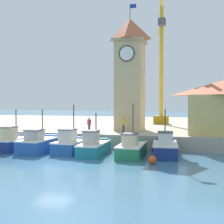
{
  "coord_description": "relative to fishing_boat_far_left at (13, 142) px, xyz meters",
  "views": [
    {
      "loc": [
        10.09,
        -19.81,
        4.43
      ],
      "look_at": [
        1.08,
        10.9,
        3.5
      ],
      "focal_mm": 50.0,
      "sensor_mm": 36.0,
      "label": 1
    }
  ],
  "objects": [
    {
      "name": "dock_worker_along_quay",
      "position": [
        6.07,
        4.34,
        1.44
      ],
      "size": [
        0.34,
        0.22,
        1.62
      ],
      "color": "#33333D",
      "rests_on": "quay_wharf"
    },
    {
      "name": "fishing_boat_left_inner",
      "position": [
        5.95,
        0.05,
        -0.03
      ],
      "size": [
        2.23,
        4.37,
        4.29
      ],
      "color": "#2356A8",
      "rests_on": "ground"
    },
    {
      "name": "fishing_boat_center",
      "position": [
        11.55,
        -0.33,
        -0.07
      ],
      "size": [
        2.22,
        5.03,
        4.39
      ],
      "color": "#237A4C",
      "rests_on": "ground"
    },
    {
      "name": "fishing_boat_far_left",
      "position": [
        0.0,
        0.0,
        0.0
      ],
      "size": [
        2.46,
        5.16,
        3.83
      ],
      "color": "navy",
      "rests_on": "ground"
    },
    {
      "name": "fishing_boat_mid_left",
      "position": [
        8.26,
        -0.41,
        -0.04
      ],
      "size": [
        2.14,
        5.04,
        3.57
      ],
      "color": "#196B7F",
      "rests_on": "ground"
    },
    {
      "name": "quay_wharf",
      "position": [
        7.12,
        23.33,
        -0.08
      ],
      "size": [
        120.0,
        40.0,
        1.35
      ],
      "primitive_type": "cube",
      "color": "#A89E89",
      "rests_on": "ground"
    },
    {
      "name": "fishing_boat_left_outer",
      "position": [
        3.02,
        -0.42,
        -0.0
      ],
      "size": [
        2.27,
        4.91,
        3.84
      ],
      "color": "#2356A8",
      "rests_on": "ground"
    },
    {
      "name": "clock_tower",
      "position": [
        9.27,
        8.81,
        7.22
      ],
      "size": [
        3.45,
        3.45,
        14.11
      ],
      "color": "tan",
      "rests_on": "quay_wharf"
    },
    {
      "name": "ground_plane",
      "position": [
        7.12,
        -5.57,
        -0.76
      ],
      "size": [
        300.0,
        300.0,
        0.0
      ],
      "primitive_type": "plane",
      "color": "teal"
    },
    {
      "name": "fishing_boat_mid_right",
      "position": [
        14.19,
        0.54,
        -0.03
      ],
      "size": [
        2.55,
        4.99,
        3.91
      ],
      "color": "navy",
      "rests_on": "ground"
    },
    {
      "name": "port_crane_near",
      "position": [
        11.27,
        20.47,
        7.43
      ],
      "size": [
        2.47,
        9.35,
        18.72
      ],
      "color": "#976E11",
      "rests_on": "quay_wharf"
    },
    {
      "name": "dock_worker_near_tower",
      "position": [
        9.43,
        5.23,
        1.44
      ],
      "size": [
        0.34,
        0.22,
        1.62
      ],
      "color": "#33333D",
      "rests_on": "quay_wharf"
    },
    {
      "name": "mooring_buoy",
      "position": [
        13.68,
        -3.0,
        -0.45
      ],
      "size": [
        0.62,
        0.62,
        0.62
      ],
      "primitive_type": "sphere",
      "color": "#E54C19",
      "rests_on": "ground"
    }
  ]
}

